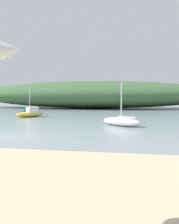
% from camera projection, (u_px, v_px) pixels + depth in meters
% --- Properties ---
extents(distant_hill, '(43.64, 12.37, 4.81)m').
position_uv_depth(distant_hill, '(91.00, 95.00, 43.25)').
color(distant_hill, '#3D6038').
rests_on(distant_hill, ground).
extents(sailboat_far_right, '(3.45, 2.93, 3.24)m').
position_uv_depth(sailboat_far_right, '(121.00, 121.00, 18.20)').
color(sailboat_far_right, white).
rests_on(sailboat_far_right, ground).
extents(sailboat_mid_channel, '(1.66, 3.53, 3.63)m').
position_uv_depth(sailboat_mid_channel, '(30.00, 109.00, 34.57)').
color(sailboat_mid_channel, teal).
rests_on(sailboat_mid_channel, ground).
extents(motorboat_by_sandbar, '(2.90, 2.98, 1.06)m').
position_uv_depth(motorboat_by_sandbar, '(30.00, 113.00, 25.66)').
color(motorboat_by_sandbar, gold).
rests_on(motorboat_by_sandbar, ground).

